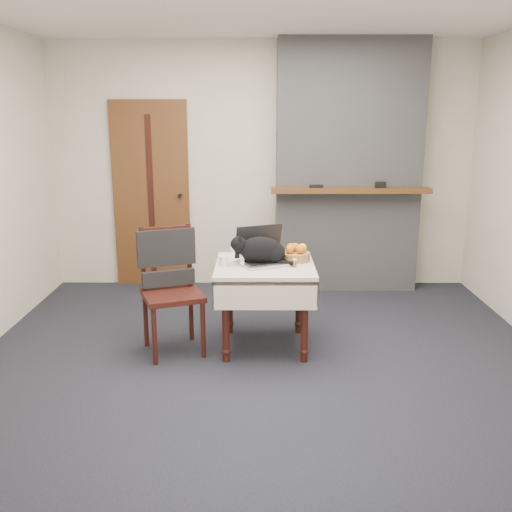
{
  "coord_description": "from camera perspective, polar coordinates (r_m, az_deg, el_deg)",
  "views": [
    {
      "loc": [
        -0.05,
        -4.17,
        1.87
      ],
      "look_at": [
        -0.06,
        0.16,
        0.78
      ],
      "focal_mm": 40.0,
      "sensor_mm": 36.0,
      "label": 1
    }
  ],
  "objects": [
    {
      "name": "room_shell",
      "position": [
        4.63,
        0.75,
        12.86
      ],
      "size": [
        4.52,
        4.01,
        2.61
      ],
      "color": "beige",
      "rests_on": "ground"
    },
    {
      "name": "side_table",
      "position": [
        4.56,
        0.88,
        -2.17
      ],
      "size": [
        0.78,
        0.78,
        0.7
      ],
      "color": "black",
      "rests_on": "ground"
    },
    {
      "name": "desk_clutter",
      "position": [
        4.57,
        3.74,
        -0.63
      ],
      "size": [
        0.13,
        0.06,
        0.01
      ],
      "primitive_type": "cube",
      "rotation": [
        0.0,
        0.0,
        0.36
      ],
      "color": "black",
      "rests_on": "side_table"
    },
    {
      "name": "laptop",
      "position": [
        4.55,
        0.72,
        0.24
      ],
      "size": [
        0.49,
        0.46,
        0.29
      ],
      "rotation": [
        0.0,
        0.0,
        0.4
      ],
      "color": "#B7B7BC",
      "rests_on": "side_table"
    },
    {
      "name": "chair",
      "position": [
        4.58,
        -8.68,
        -1.57
      ],
      "size": [
        0.58,
        0.57,
        1.0
      ],
      "rotation": [
        0.0,
        0.0,
        0.36
      ],
      "color": "black",
      "rests_on": "ground"
    },
    {
      "name": "chimney",
      "position": [
        6.11,
        9.17,
        8.64
      ],
      "size": [
        1.62,
        0.48,
        2.6
      ],
      "color": "gray",
      "rests_on": "ground"
    },
    {
      "name": "ground",
      "position": [
        4.57,
        0.74,
        -9.99
      ],
      "size": [
        4.5,
        4.5,
        0.0
      ],
      "primitive_type": "plane",
      "color": "black",
      "rests_on": "ground"
    },
    {
      "name": "fruit_basket",
      "position": [
        4.63,
        3.98,
        0.21
      ],
      "size": [
        0.24,
        0.24,
        0.13
      ],
      "color": "olive",
      "rests_on": "side_table"
    },
    {
      "name": "pill_bottle",
      "position": [
        4.44,
        3.89,
        -0.69
      ],
      "size": [
        0.03,
        0.03,
        0.07
      ],
      "color": "#984C12",
      "rests_on": "side_table"
    },
    {
      "name": "door",
      "position": [
        6.31,
        -10.43,
        6.03
      ],
      "size": [
        0.82,
        0.1,
        2.0
      ],
      "color": "brown",
      "rests_on": "ground"
    },
    {
      "name": "cream_jar",
      "position": [
        4.47,
        -3.27,
        -0.5
      ],
      "size": [
        0.07,
        0.07,
        0.08
      ],
      "primitive_type": "cylinder",
      "color": "white",
      "rests_on": "side_table"
    },
    {
      "name": "cat",
      "position": [
        4.5,
        0.57,
        0.53
      ],
      "size": [
        0.53,
        0.23,
        0.25
      ],
      "rotation": [
        0.0,
        0.0,
        0.09
      ],
      "color": "black",
      "rests_on": "side_table"
    }
  ]
}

